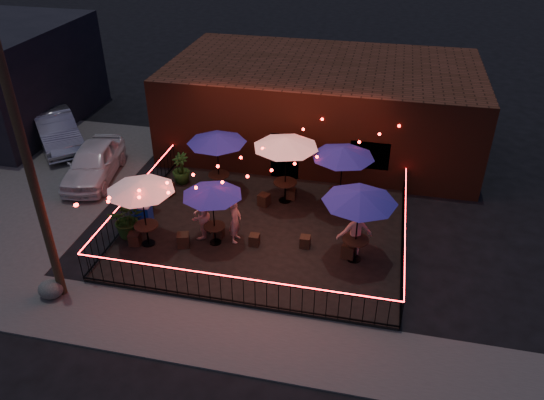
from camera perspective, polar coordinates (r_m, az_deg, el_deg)
The scene contains 38 objects.
ground at distance 18.08m, azimuth -2.46°, elevation -7.13°, with size 110.00×110.00×0.00m, color black.
patio at distance 19.58m, azimuth -0.98°, elevation -3.38°, with size 10.00×8.00×0.15m, color black.
sidewalk at distance 15.77m, azimuth -5.54°, elevation -14.28°, with size 18.00×2.50×0.05m, color #42403D.
parking_lot at distance 26.20m, azimuth -26.33°, elevation 2.60°, with size 11.00×12.00×0.02m, color #42403D.
brick_building at distance 25.49m, azimuth 5.44°, elevation 10.10°, with size 14.00×8.00×4.00m.
utility_pole at distance 16.09m, azimuth -24.25°, elevation 1.57°, with size 0.26×0.26×8.00m, color #342715.
fence_front at distance 16.19m, azimuth -4.33°, elevation -9.62°, with size 10.00×0.04×1.04m.
fence_left at distance 20.82m, azimuth -14.50°, elevation -0.22°, with size 0.04×8.00×1.04m.
fence_right at distance 18.91m, azimuth 13.94°, elevation -3.71°, with size 0.04×8.00×1.04m.
festoon_lights at distance 18.27m, azimuth -4.35°, elevation 2.78°, with size 10.02×8.72×1.32m.
cafe_table_0 at distance 18.08m, azimuth -13.99°, elevation 1.41°, with size 2.60×2.60×2.56m.
cafe_table_1 at distance 20.84m, azimuth -5.97°, elevation 6.54°, with size 2.97×2.97×2.60m.
cafe_table_2 at distance 17.83m, azimuth -6.47°, elevation 0.88°, with size 2.21×2.21×2.30m.
cafe_table_3 at distance 20.01m, azimuth 1.50°, elevation 6.14°, with size 2.74×2.74×2.79m.
cafe_table_4 at distance 16.96m, azimuth 9.44°, elevation 0.26°, with size 2.60×2.60×2.69m.
cafe_table_5 at distance 19.75m, azimuth 7.64°, elevation 5.04°, with size 2.63×2.63×2.63m.
bistro_chair_0 at distance 19.29m, azimuth -14.55°, elevation -4.06°, with size 0.39×0.39×0.46m, color black.
bistro_chair_1 at distance 18.85m, azimuth -9.53°, elevation -4.27°, with size 0.41×0.41×0.49m, color black.
bistro_chair_2 at distance 21.91m, azimuth -11.15°, elevation 1.14°, with size 0.43×0.43×0.51m, color black.
bistro_chair_3 at distance 21.08m, azimuth -6.06°, elevation 0.25°, with size 0.41×0.41×0.48m, color black.
bistro_chair_4 at distance 19.16m, azimuth -5.74°, elevation -3.44°, with size 0.34×0.34×0.40m, color black.
bistro_chair_5 at distance 18.68m, azimuth -1.91°, elevation -4.30°, with size 0.35×0.35×0.41m, color black.
bistro_chair_6 at distance 20.84m, azimuth -0.88°, elevation 0.04°, with size 0.40×0.40×0.47m, color black.
bistro_chair_7 at distance 21.27m, azimuth 2.07°, elevation 0.67°, with size 0.37×0.37×0.44m, color black.
bistro_chair_8 at distance 18.61m, azimuth 3.58°, elevation -4.49°, with size 0.35×0.35×0.42m, color black.
bistro_chair_9 at distance 18.27m, azimuth 8.28°, elevation -5.40°, with size 0.43×0.43×0.51m, color black.
bistro_chair_10 at distance 21.07m, azimuth 8.61°, elevation -0.07°, with size 0.36×0.36×0.42m, color black.
bistro_chair_11 at distance 20.91m, azimuth 10.68°, elevation -0.58°, with size 0.34×0.34×0.40m, color black.
patron_a at distance 18.57m, azimuth -3.97°, elevation -2.22°, with size 0.61×0.40×1.67m, color tan.
patron_b at distance 18.84m, azimuth -7.77°, elevation -1.65°, with size 0.88×0.69×1.81m, color tan.
patron_c at distance 18.05m, azimuth 8.92°, elevation -3.22°, with size 1.24×0.71×1.92m, color tan.
potted_shrub_a at distance 19.53m, azimuth -15.23°, elevation -2.00°, with size 1.27×1.10×1.41m, color #133E0D.
potted_shrub_b at distance 20.76m, azimuth -13.26°, elevation 0.66°, with size 0.84×0.68×1.53m, color #11390E.
potted_shrub_c at distance 22.50m, azimuth -9.79°, elevation 3.36°, with size 0.75×0.75×1.33m, color #0B3A0C.
cooler at distance 20.09m, azimuth -13.75°, elevation -1.54°, with size 0.72×0.53×0.92m.
boulder at distance 18.04m, azimuth -22.72°, elevation -8.85°, with size 0.84×0.71×0.65m, color #3F3F3A.
car_white at distance 24.01m, azimuth -18.63°, elevation 3.86°, with size 1.82×4.52×1.54m, color silver.
car_silver at distance 27.67m, azimuth -22.19°, elevation 6.96°, with size 1.72×4.95×1.63m, color #A1A1A9.
Camera 1 is at (3.81, -13.56, 11.33)m, focal length 35.00 mm.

